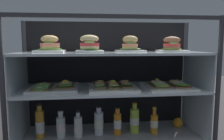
# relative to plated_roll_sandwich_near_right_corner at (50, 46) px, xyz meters

# --- Properties ---
(case_base_deck) EXTENTS (1.37, 0.52, 0.04)m
(case_base_deck) POSITION_rel_plated_roll_sandwich_near_right_corner_xyz_m (0.44, -0.03, -0.69)
(case_base_deck) COLOR silver
(case_base_deck) RESTS_ON ground
(case_frame) EXTENTS (1.37, 0.52, 0.91)m
(case_frame) POSITION_rel_plated_roll_sandwich_near_right_corner_xyz_m (0.44, 0.13, -0.22)
(case_frame) COLOR #333338
(case_frame) RESTS_ON ground
(riser_lower_tier) EXTENTS (1.31, 0.46, 0.35)m
(riser_lower_tier) POSITION_rel_plated_roll_sandwich_near_right_corner_xyz_m (0.44, -0.03, -0.49)
(riser_lower_tier) COLOR silver
(riser_lower_tier) RESTS_ON case_base_deck
(shelf_lower_glass) EXTENTS (1.33, 0.48, 0.02)m
(shelf_lower_glass) POSITION_rel_plated_roll_sandwich_near_right_corner_xyz_m (0.44, -0.03, -0.31)
(shelf_lower_glass) COLOR silver
(shelf_lower_glass) RESTS_ON riser_lower_tier
(riser_upper_tier) EXTENTS (1.31, 0.46, 0.24)m
(riser_upper_tier) POSITION_rel_plated_roll_sandwich_near_right_corner_xyz_m (0.44, -0.03, -0.18)
(riser_upper_tier) COLOR silver
(riser_upper_tier) RESTS_ON shelf_lower_glass
(shelf_upper_glass) EXTENTS (1.33, 0.48, 0.02)m
(shelf_upper_glass) POSITION_rel_plated_roll_sandwich_near_right_corner_xyz_m (0.44, -0.03, -0.05)
(shelf_upper_glass) COLOR silver
(shelf_upper_glass) RESTS_ON riser_upper_tier
(plated_roll_sandwich_near_right_corner) EXTENTS (0.20, 0.20, 0.12)m
(plated_roll_sandwich_near_right_corner) POSITION_rel_plated_roll_sandwich_near_right_corner_xyz_m (0.00, 0.00, 0.00)
(plated_roll_sandwich_near_right_corner) COLOR white
(plated_roll_sandwich_near_right_corner) RESTS_ON shelf_upper_glass
(plated_roll_sandwich_far_left) EXTENTS (0.19, 0.19, 0.12)m
(plated_roll_sandwich_far_left) POSITION_rel_plated_roll_sandwich_near_right_corner_xyz_m (0.28, -0.06, 0.01)
(plated_roll_sandwich_far_left) COLOR white
(plated_roll_sandwich_far_left) RESTS_ON shelf_upper_glass
(plated_roll_sandwich_near_left_corner) EXTENTS (0.20, 0.20, 0.12)m
(plated_roll_sandwich_near_left_corner) POSITION_rel_plated_roll_sandwich_near_right_corner_xyz_m (0.58, 0.03, 0.00)
(plated_roll_sandwich_near_left_corner) COLOR white
(plated_roll_sandwich_near_left_corner) RESTS_ON shelf_upper_glass
(plated_roll_sandwich_far_right) EXTENTS (0.19, 0.19, 0.11)m
(plated_roll_sandwich_far_right) POSITION_rel_plated_roll_sandwich_near_right_corner_xyz_m (0.88, -0.03, 0.00)
(plated_roll_sandwich_far_right) COLOR white
(plated_roll_sandwich_far_right) RESTS_ON shelf_upper_glass
(open_sandwich_tray_right_of_center) EXTENTS (0.34, 0.34, 0.06)m
(open_sandwich_tray_right_of_center) POSITION_rel_plated_roll_sandwich_near_right_corner_xyz_m (0.02, -0.03, -0.29)
(open_sandwich_tray_right_of_center) COLOR white
(open_sandwich_tray_right_of_center) RESTS_ON shelf_lower_glass
(open_sandwich_tray_left_of_center) EXTENTS (0.34, 0.33, 0.06)m
(open_sandwich_tray_left_of_center) POSITION_rel_plated_roll_sandwich_near_right_corner_xyz_m (0.43, -0.05, -0.28)
(open_sandwich_tray_left_of_center) COLOR white
(open_sandwich_tray_left_of_center) RESTS_ON shelf_lower_glass
(open_sandwich_tray_near_left_corner) EXTENTS (0.34, 0.33, 0.06)m
(open_sandwich_tray_near_left_corner) POSITION_rel_plated_roll_sandwich_near_right_corner_xyz_m (0.85, -0.07, -0.28)
(open_sandwich_tray_near_left_corner) COLOR white
(open_sandwich_tray_near_left_corner) RESTS_ON shelf_lower_glass
(juice_bottle_tucked_behind) EXTENTS (0.06, 0.06, 0.26)m
(juice_bottle_tucked_behind) POSITION_rel_plated_roll_sandwich_near_right_corner_xyz_m (-0.09, -0.00, -0.57)
(juice_bottle_tucked_behind) COLOR gold
(juice_bottle_tucked_behind) RESTS_ON case_base_deck
(juice_bottle_back_right) EXTENTS (0.07, 0.07, 0.19)m
(juice_bottle_back_right) POSITION_rel_plated_roll_sandwich_near_right_corner_xyz_m (0.06, -0.02, -0.59)
(juice_bottle_back_right) COLOR silver
(juice_bottle_back_right) RESTS_ON case_base_deck
(juice_bottle_front_right_end) EXTENTS (0.06, 0.06, 0.20)m
(juice_bottle_front_right_end) POSITION_rel_plated_roll_sandwich_near_right_corner_xyz_m (0.19, -0.03, -0.59)
(juice_bottle_front_right_end) COLOR white
(juice_bottle_front_right_end) RESTS_ON case_base_deck
(juice_bottle_front_middle) EXTENTS (0.07, 0.07, 0.22)m
(juice_bottle_front_middle) POSITION_rel_plated_roll_sandwich_near_right_corner_xyz_m (0.34, 0.00, -0.58)
(juice_bottle_front_middle) COLOR white
(juice_bottle_front_middle) RESTS_ON case_base_deck
(juice_bottle_back_center) EXTENTS (0.06, 0.06, 0.22)m
(juice_bottle_back_center) POSITION_rel_plated_roll_sandwich_near_right_corner_xyz_m (0.48, -0.02, -0.58)
(juice_bottle_back_center) COLOR orange
(juice_bottle_back_center) RESTS_ON case_base_deck
(juice_bottle_front_second) EXTENTS (0.07, 0.07, 0.23)m
(juice_bottle_front_second) POSITION_rel_plated_roll_sandwich_near_right_corner_xyz_m (0.62, 0.00, -0.57)
(juice_bottle_front_second) COLOR #B5D647
(juice_bottle_front_second) RESTS_ON case_base_deck
(juice_bottle_back_left) EXTENTS (0.06, 0.06, 0.21)m
(juice_bottle_back_left) POSITION_rel_plated_roll_sandwich_near_right_corner_xyz_m (0.76, -0.03, -0.59)
(juice_bottle_back_left) COLOR orange
(juice_bottle_back_left) RESTS_ON case_base_deck
(orange_fruit_beside_bottles) EXTENTS (0.08, 0.08, 0.08)m
(orange_fruit_beside_bottles) POSITION_rel_plated_roll_sandwich_near_right_corner_xyz_m (1.00, 0.06, -0.63)
(orange_fruit_beside_bottles) COLOR orange
(orange_fruit_beside_bottles) RESTS_ON case_base_deck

